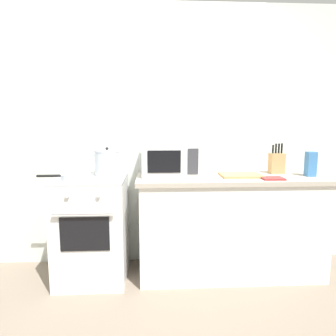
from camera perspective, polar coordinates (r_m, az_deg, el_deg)
The scene contains 12 objects.
ground_plane at distance 2.47m, azimuth -7.67°, elevation -26.00°, with size 10.00×10.00×0.00m, color #7A6B5B.
back_wall at distance 3.00m, azimuth -0.93°, elevation 5.78°, with size 4.40×0.10×2.50m, color silver.
lower_cabinet_right at distance 2.90m, azimuth 11.54°, elevation -10.85°, with size 1.64×0.56×0.88m, color white.
countertop_right at distance 2.78m, azimuth 11.82°, elevation -1.88°, with size 1.70×0.60×0.04m, color #ADA393.
stove at distance 2.84m, azimuth -14.08°, elevation -10.96°, with size 0.60×0.64×0.92m.
stock_pot at distance 2.80m, azimuth -11.37°, elevation 1.00°, with size 0.32×0.23×0.26m.
frying_pan at distance 2.66m, azimuth -17.41°, elevation -1.59°, with size 0.42×0.22×0.05m.
microwave at distance 2.73m, azimuth 0.38°, elevation 1.70°, with size 0.50×0.37×0.30m.
cutting_board at distance 2.78m, azimuth 13.57°, elevation -1.32°, with size 0.36×0.26×0.02m, color tan.
knife_block at distance 3.03m, azimuth 19.83°, elevation 0.93°, with size 0.13×0.10×0.28m.
pasta_box at distance 2.98m, azimuth 25.34°, elevation 0.68°, with size 0.08×0.08×0.22m, color teal.
oven_mitt at distance 2.71m, azimuth 19.15°, elevation -1.86°, with size 0.18×0.14×0.02m, color #993333.
Camera 1 is at (0.19, -2.02, 1.40)m, focal length 32.27 mm.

